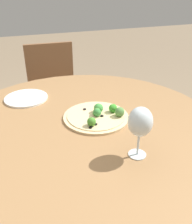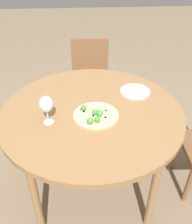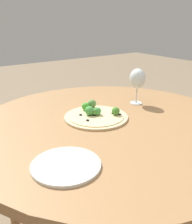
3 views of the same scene
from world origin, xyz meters
name	(u,v)px [view 3 (image 3 of 3)]	position (x,y,z in m)	size (l,w,h in m)	color
dining_table	(109,134)	(0.00, 0.00, 0.71)	(1.22, 1.22, 0.78)	olive
pizza	(96,115)	(-0.02, 0.07, 0.79)	(0.29, 0.29, 0.06)	#DBBC89
wine_glass	(137,79)	(0.28, 0.11, 0.91)	(0.08, 0.08, 0.19)	silver
plate_near	(66,165)	(-0.34, -0.21, 0.78)	(0.22, 0.22, 0.01)	white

